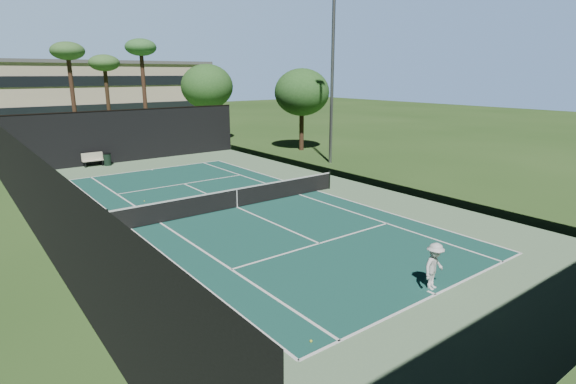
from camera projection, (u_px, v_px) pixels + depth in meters
name	position (u px, v px, depth m)	size (l,w,h in m)	color
ground	(237.00, 208.00, 23.09)	(160.00, 160.00, 0.00)	#2B4D1C
apron_slab	(237.00, 207.00, 23.09)	(18.00, 32.00, 0.01)	#648A61
court_surface	(237.00, 207.00, 23.09)	(10.97, 23.77, 0.01)	#174B41
court_lines	(237.00, 207.00, 23.09)	(11.07, 23.87, 0.01)	white
tennis_net	(237.00, 197.00, 22.95)	(12.90, 0.10, 1.10)	black
fence	(235.00, 169.00, 22.63)	(18.04, 32.05, 4.03)	black
player	(434.00, 266.00, 14.20)	(1.00, 0.57, 1.55)	silver
tennis_ball_a	(311.00, 341.00, 11.50)	(0.08, 0.08, 0.08)	#BECE2E
tennis_ball_b	(144.00, 201.00, 24.17)	(0.06, 0.06, 0.06)	yellow
tennis_ball_c	(228.00, 192.00, 25.90)	(0.08, 0.08, 0.08)	#B2CC2E
tennis_ball_d	(175.00, 202.00, 23.98)	(0.07, 0.07, 0.07)	#BBD831
park_bench	(93.00, 159.00, 33.23)	(1.50, 0.45, 1.02)	beige
trash_bin	(107.00, 159.00, 33.52)	(0.56, 0.56, 0.95)	black
palm_a	(68.00, 55.00, 38.25)	(2.80, 2.80, 9.32)	#462C1E
palm_b	(105.00, 66.00, 42.06)	(2.80, 2.80, 8.42)	#3E2A1A
palm_c	(141.00, 52.00, 40.90)	(2.80, 2.80, 9.77)	#492D1F
decid_tree_a	(207.00, 87.00, 44.47)	(5.12, 5.12, 7.62)	#492E1F
decid_tree_b	(302.00, 92.00, 39.23)	(4.80, 4.80, 7.14)	#442C1D
campus_building	(49.00, 94.00, 57.32)	(40.50, 12.50, 8.30)	beige
light_pole	(332.00, 77.00, 33.10)	(0.90, 0.25, 12.22)	gray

